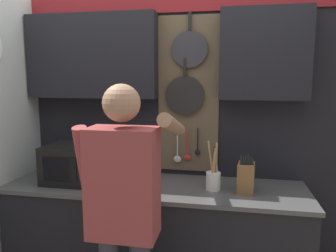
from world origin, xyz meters
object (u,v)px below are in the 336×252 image
utensil_crock (213,178)px  knife_block (246,177)px  microwave (78,163)px  person (124,205)px

utensil_crock → knife_block: bearing=-0.2°
microwave → person: (0.55, -0.56, -0.07)m
microwave → utensil_crock: bearing=0.1°
person → knife_block: bearing=39.1°
utensil_crock → person: size_ratio=0.21×
knife_block → utensil_crock: (-0.22, 0.00, -0.02)m
microwave → utensil_crock: 1.01m
person → microwave: bearing=134.4°
knife_block → person: size_ratio=0.16×
knife_block → person: bearing=-140.9°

